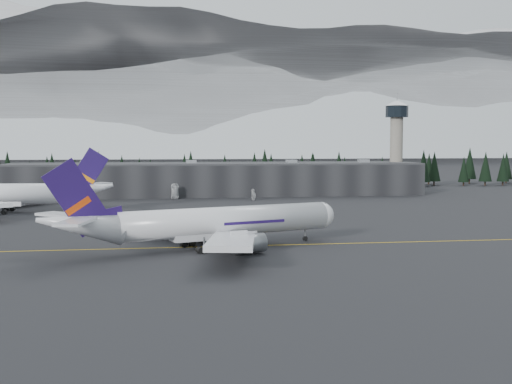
{
  "coord_description": "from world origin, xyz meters",
  "views": [
    {
      "loc": [
        -21.9,
        -126.72,
        20.29
      ],
      "look_at": [
        0.0,
        20.0,
        9.0
      ],
      "focal_mm": 45.0,
      "sensor_mm": 36.0,
      "label": 1
    }
  ],
  "objects": [
    {
      "name": "jet_parked",
      "position": [
        -68.36,
        68.8,
        5.38
      ],
      "size": [
        64.96,
        59.9,
        19.09
      ],
      "rotation": [
        0.0,
        0.0,
        3.1
      ],
      "color": "white",
      "rests_on": "ground"
    },
    {
      "name": "jet_main",
      "position": [
        -14.24,
        -4.84,
        5.02
      ],
      "size": [
        58.88,
        52.99,
        17.81
      ],
      "rotation": [
        0.0,
        0.0,
        0.32
      ],
      "color": "silver",
      "rests_on": "ground"
    },
    {
      "name": "ground",
      "position": [
        0.0,
        0.0,
        0.0
      ],
      "size": [
        1400.0,
        1400.0,
        0.0
      ],
      "primitive_type": "plane",
      "color": "black",
      "rests_on": "ground"
    },
    {
      "name": "treeline",
      "position": [
        0.0,
        162.0,
        7.5
      ],
      "size": [
        360.0,
        20.0,
        15.0
      ],
      "primitive_type": "cube",
      "color": "black",
      "rests_on": "ground"
    },
    {
      "name": "terminal",
      "position": [
        0.0,
        125.0,
        6.3
      ],
      "size": [
        160.0,
        30.0,
        12.6
      ],
      "color": "black",
      "rests_on": "ground"
    },
    {
      "name": "taxiline",
      "position": [
        0.0,
        -2.0,
        0.01
      ],
      "size": [
        400.0,
        0.4,
        0.02
      ],
      "primitive_type": "cube",
      "color": "gold",
      "rests_on": "ground"
    },
    {
      "name": "gse_vehicle_a",
      "position": [
        -16.82,
        107.32,
        0.8
      ],
      "size": [
        3.24,
        6.0,
        1.6
      ],
      "primitive_type": "imported",
      "rotation": [
        0.0,
        0.0,
        0.1
      ],
      "color": "silver",
      "rests_on": "ground"
    },
    {
      "name": "control_tower",
      "position": [
        75.0,
        128.0,
        23.41
      ],
      "size": [
        10.0,
        10.0,
        37.7
      ],
      "color": "gray",
      "rests_on": "ground"
    },
    {
      "name": "gse_vehicle_b",
      "position": [
        10.77,
        97.67,
        0.71
      ],
      "size": [
        4.42,
        2.51,
        1.42
      ],
      "primitive_type": "imported",
      "rotation": [
        0.0,
        0.0,
        -1.36
      ],
      "color": "#BAB9BC",
      "rests_on": "ground"
    },
    {
      "name": "mountain_ridge",
      "position": [
        0.0,
        1000.0,
        0.0
      ],
      "size": [
        4400.0,
        900.0,
        420.0
      ],
      "primitive_type": null,
      "color": "white",
      "rests_on": "ground"
    }
  ]
}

